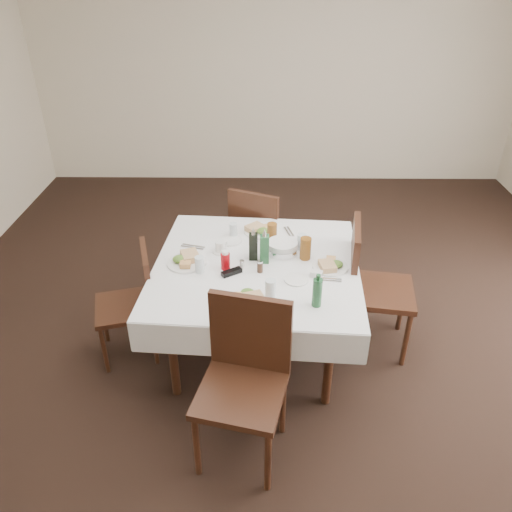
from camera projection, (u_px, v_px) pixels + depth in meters
The scene contains 33 objects.
ground_plane at pixel (284, 354), 3.80m from camera, with size 7.00×7.00×0.00m, color black.
room_shell at pixel (293, 134), 2.91m from camera, with size 6.04×7.04×2.80m.
dining_table at pixel (256, 273), 3.51m from camera, with size 1.51×1.51×0.76m.
chair_north at pixel (258, 231), 4.35m from camera, with size 0.59×0.59×0.95m.
chair_south at pixel (245, 370), 2.84m from camera, with size 0.58×0.58×1.01m.
chair_east at pixel (368, 280), 3.63m from camera, with size 0.55×0.55×1.01m.
chair_west at pixel (135, 297), 3.59m from camera, with size 0.51×0.51×0.87m.
meal_north at pixel (260, 230), 3.85m from camera, with size 0.25×0.25×0.06m.
meal_south at pixel (248, 298), 3.09m from camera, with size 0.24×0.24×0.05m.
meal_east at pixel (330, 265), 3.42m from camera, with size 0.25×0.25×0.05m.
meal_west at pixel (186, 260), 3.47m from camera, with size 0.27×0.27×0.06m.
side_plate_a at pixel (230, 240), 3.74m from camera, with size 0.18×0.18×0.01m.
side_plate_b at pixel (296, 279), 3.29m from camera, with size 0.16×0.16×0.01m.
water_n at pixel (233, 230), 3.78m from camera, with size 0.06×0.06×0.11m.
water_s at pixel (271, 289), 3.10m from camera, with size 0.07×0.07×0.13m.
water_e at pixel (302, 242), 3.61m from camera, with size 0.07×0.07×0.12m.
water_w at pixel (200, 265), 3.35m from camera, with size 0.06×0.06×0.12m.
iced_tea_a at pixel (272, 233), 3.70m from camera, with size 0.07×0.07×0.15m.
iced_tea_b at pixel (305, 248), 3.49m from camera, with size 0.08×0.08×0.16m.
bread_basket at pixel (282, 247), 3.60m from camera, with size 0.24×0.24×0.08m.
oil_cruet_dark at pixel (253, 245), 3.48m from camera, with size 0.06×0.06×0.25m.
oil_cruet_green at pixel (264, 248), 3.44m from camera, with size 0.06×0.06×0.26m.
ketchup_bottle at pixel (225, 260), 3.39m from camera, with size 0.06×0.06×0.14m.
salt_shaker at pixel (242, 265), 3.39m from camera, with size 0.03×0.03×0.07m.
pepper_shaker at pixel (260, 266), 3.36m from camera, with size 0.04×0.04×0.09m.
coffee_mug at pixel (221, 247), 3.59m from camera, with size 0.12×0.12×0.08m.
sunglasses at pixel (232, 272), 3.35m from camera, with size 0.15×0.12×0.03m.
green_bottle at pixel (317, 292), 3.01m from camera, with size 0.06×0.06×0.22m.
sugar_caddy at pixel (316, 274), 3.32m from camera, with size 0.09×0.07×0.04m.
cutlery_n at pixel (289, 232), 3.87m from camera, with size 0.08×0.17×0.01m.
cutlery_s at pixel (215, 304), 3.06m from camera, with size 0.10×0.20×0.01m.
cutlery_e at pixel (329, 280), 3.29m from camera, with size 0.16×0.06×0.01m.
cutlery_w at pixel (193, 247), 3.67m from camera, with size 0.18×0.09×0.01m.
Camera 1 is at (-0.18, -2.87, 2.61)m, focal length 35.00 mm.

